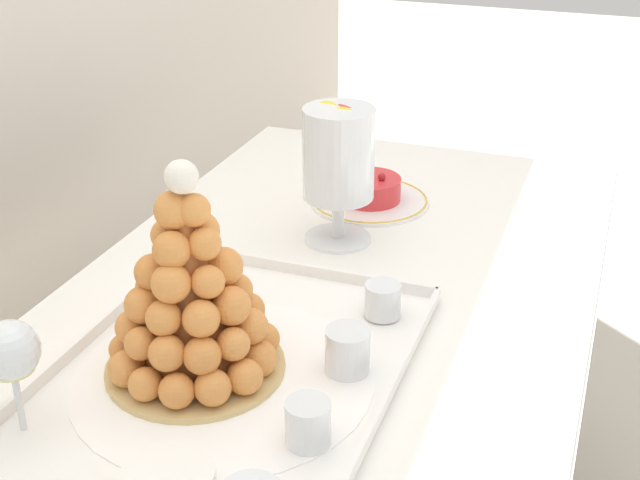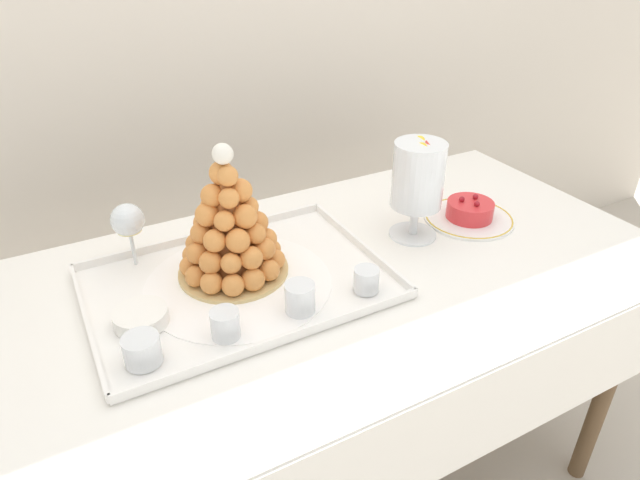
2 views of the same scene
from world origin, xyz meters
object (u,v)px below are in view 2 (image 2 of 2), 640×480
dessert_cup_left (142,351)px  macaron_goblet (418,178)px  fruit_tart_plate (469,213)px  dessert_cup_mid_left (225,325)px  creme_brulee_ramekin (141,316)px  serving_tray (239,284)px  dessert_cup_centre (300,299)px  croquembouche (230,228)px  dessert_cup_mid_right (366,281)px  wine_glass (128,223)px

dessert_cup_left → macaron_goblet: bearing=11.8°
fruit_tart_plate → dessert_cup_mid_left: bearing=-168.6°
macaron_goblet → dessert_cup_mid_left: bearing=-164.6°
dessert_cup_mid_left → creme_brulee_ramekin: 0.16m
serving_tray → dessert_cup_mid_left: dessert_cup_mid_left is taller
dessert_cup_centre → creme_brulee_ramekin: size_ratio=0.59×
creme_brulee_ramekin → macaron_goblet: 0.65m
dessert_cup_mid_left → fruit_tart_plate: same height
serving_tray → croquembouche: bearing=82.3°
dessert_cup_centre → fruit_tart_plate: dessert_cup_centre is taller
dessert_cup_left → creme_brulee_ramekin: size_ratio=0.63×
dessert_cup_left → fruit_tart_plate: (0.82, 0.13, -0.01)m
dessert_cup_centre → macaron_goblet: size_ratio=0.25×
dessert_cup_left → creme_brulee_ramekin: dessert_cup_left is taller
dessert_cup_mid_right → macaron_goblet: (0.22, 0.14, 0.12)m
dessert_cup_mid_left → dessert_cup_centre: size_ratio=0.91×
dessert_cup_centre → creme_brulee_ramekin: (-0.27, 0.10, -0.01)m
serving_tray → creme_brulee_ramekin: size_ratio=5.95×
dessert_cup_mid_right → dessert_cup_left: bearing=179.4°
dessert_cup_centre → dessert_cup_left: bearing=179.8°
croquembouche → macaron_goblet: (0.43, -0.04, 0.03)m
croquembouche → macaron_goblet: size_ratio=1.20×
creme_brulee_ramekin → dessert_cup_centre: bearing=-21.0°
dessert_cup_mid_right → creme_brulee_ramekin: dessert_cup_mid_right is taller
macaron_goblet → dessert_cup_centre: bearing=-159.2°
dessert_cup_mid_left → macaron_goblet: size_ratio=0.23×
fruit_tart_plate → croquembouche: bearing=175.6°
serving_tray → dessert_cup_centre: (0.07, -0.14, 0.03)m
dessert_cup_mid_right → wine_glass: wine_glass is taller
croquembouche → dessert_cup_left: bearing=-141.7°
croquembouche → creme_brulee_ramekin: size_ratio=2.86×
wine_glass → dessert_cup_left: bearing=-100.1°
dessert_cup_mid_right → wine_glass: 0.50m
serving_tray → wine_glass: bearing=133.8°
creme_brulee_ramekin → fruit_tart_plate: 0.80m
dessert_cup_mid_left → dessert_cup_left: bearing=178.5°
creme_brulee_ramekin → macaron_goblet: size_ratio=0.42×
serving_tray → macaron_goblet: macaron_goblet is taller
dessert_cup_mid_left → dessert_cup_mid_right: 0.29m
dessert_cup_left → wine_glass: bearing=79.9°
croquembouche → wine_glass: bearing=142.2°
croquembouche → dessert_cup_left: croquembouche is taller
croquembouche → fruit_tart_plate: size_ratio=1.29×
wine_glass → dessert_cup_mid_right: bearing=-39.8°
dessert_cup_mid_left → serving_tray: bearing=61.4°
croquembouche → dessert_cup_mid_left: size_ratio=5.31×
macaron_goblet → fruit_tart_plate: macaron_goblet is taller
dessert_cup_left → dessert_cup_mid_right: dessert_cup_left is taller
dessert_cup_mid_left → dessert_cup_centre: 0.15m
serving_tray → dessert_cup_mid_right: 0.26m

